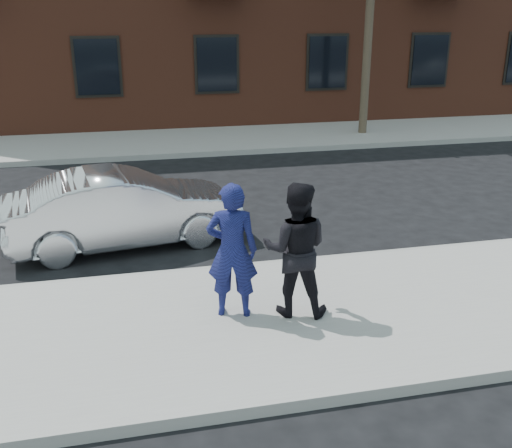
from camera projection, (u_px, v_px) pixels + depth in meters
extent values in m
plane|color=black|center=(362.00, 309.00, 8.41)|extent=(100.00, 100.00, 0.00)
cube|color=#999691|center=(369.00, 312.00, 8.16)|extent=(50.00, 3.50, 0.15)
cube|color=#999691|center=(326.00, 261.00, 9.81)|extent=(50.00, 0.10, 0.15)
cube|color=#999691|center=(224.00, 140.00, 18.69)|extent=(50.00, 3.50, 0.15)
cube|color=#999691|center=(235.00, 153.00, 17.05)|extent=(50.00, 0.10, 0.15)
cube|color=black|center=(327.00, 62.00, 20.32)|extent=(1.30, 0.06, 1.70)
cylinder|color=#3A2B22|center=(366.00, 66.00, 18.65)|extent=(0.26, 0.26, 4.20)
imported|color=silver|center=(125.00, 209.00, 10.46)|extent=(4.24, 2.01, 1.34)
imported|color=navy|center=(232.00, 251.00, 7.67)|extent=(0.75, 0.58, 1.81)
cube|color=black|center=(229.00, 219.00, 7.76)|extent=(0.10, 0.14, 0.08)
imported|color=black|center=(296.00, 249.00, 7.72)|extent=(1.04, 0.92, 1.80)
cube|color=black|center=(285.00, 236.00, 7.86)|extent=(0.09, 0.14, 0.06)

